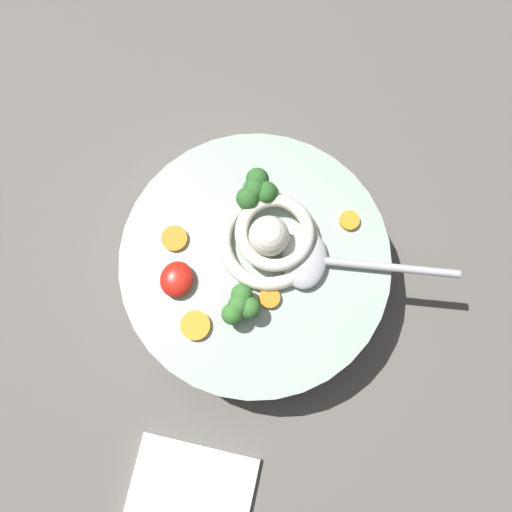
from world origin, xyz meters
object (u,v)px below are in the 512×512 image
Objects in this scene: soup_bowl at (256,263)px; folded_napkin at (187,511)px; soup_spoon at (319,260)px; noodle_pile at (270,237)px.

soup_bowl reaches higher than folded_napkin.
soup_spoon reaches higher than soup_bowl.
noodle_pile reaches higher than soup_bowl.
folded_napkin is (-26.63, 6.63, -7.34)cm from soup_spoon.
soup_spoon is (0.92, -6.04, 4.15)cm from soup_bowl.
soup_spoon is at bearing -81.36° from soup_bowl.
noodle_pile is at bearing -3.20° from folded_napkin.
soup_spoon is at bearing -100.04° from noodle_pile.
soup_spoon is (-0.90, -5.09, -0.58)cm from noodle_pile.
soup_spoon reaches higher than folded_napkin.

